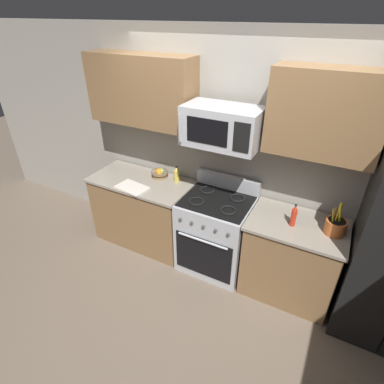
{
  "coord_description": "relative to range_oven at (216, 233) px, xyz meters",
  "views": [
    {
      "loc": [
        1.05,
        -1.9,
        2.7
      ],
      "look_at": [
        -0.24,
        0.54,
        1.03
      ],
      "focal_mm": 28.3,
      "sensor_mm": 36.0,
      "label": 1
    }
  ],
  "objects": [
    {
      "name": "fruit_basket",
      "position": [
        -0.87,
        0.19,
        0.48
      ],
      "size": [
        0.21,
        0.21,
        0.1
      ],
      "color": "brown",
      "rests_on": "counter_left"
    },
    {
      "name": "bottle_oil",
      "position": [
        -0.61,
        0.18,
        0.53
      ],
      "size": [
        0.07,
        0.07,
        0.21
      ],
      "color": "gold",
      "rests_on": "counter_left"
    },
    {
      "name": "ground_plane",
      "position": [
        0.0,
        -0.67,
        -0.47
      ],
      "size": [
        16.0,
        16.0,
        0.0
      ],
      "primitive_type": "plane",
      "color": "#6B5B4C"
    },
    {
      "name": "upper_cabinets_left",
      "position": [
        -1.03,
        0.17,
        1.47
      ],
      "size": [
        1.26,
        0.34,
        0.74
      ],
      "color": "olive"
    },
    {
      "name": "wall_back",
      "position": [
        0.0,
        0.39,
        0.83
      ],
      "size": [
        8.0,
        0.1,
        2.6
      ],
      "primitive_type": "cube",
      "color": "#9E998E",
      "rests_on": "ground"
    },
    {
      "name": "range_oven",
      "position": [
        0.0,
        0.0,
        0.0
      ],
      "size": [
        0.76,
        0.69,
        1.09
      ],
      "color": "#B2B5BA",
      "rests_on": "ground"
    },
    {
      "name": "counter_right",
      "position": [
        0.86,
        -0.0,
        -0.02
      ],
      "size": [
        0.94,
        0.64,
        0.91
      ],
      "color": "olive",
      "rests_on": "ground"
    },
    {
      "name": "counter_left",
      "position": [
        -1.02,
        -0.0,
        -0.02
      ],
      "size": [
        1.27,
        0.64,
        0.91
      ],
      "color": "olive",
      "rests_on": "ground"
    },
    {
      "name": "bottle_hot_sauce",
      "position": [
        0.81,
        -0.05,
        0.55
      ],
      "size": [
        0.05,
        0.05,
        0.24
      ],
      "color": "red",
      "rests_on": "counter_right"
    },
    {
      "name": "utensil_crock",
      "position": [
        1.18,
        0.01,
        0.52
      ],
      "size": [
        0.19,
        0.19,
        0.35
      ],
      "color": "#D1662D",
      "rests_on": "counter_right"
    },
    {
      "name": "microwave",
      "position": [
        -0.0,
        0.03,
        1.27
      ],
      "size": [
        0.74,
        0.44,
        0.38
      ],
      "color": "#B2B5BA"
    },
    {
      "name": "upper_cabinets_right",
      "position": [
        0.87,
        0.17,
        1.47
      ],
      "size": [
        0.93,
        0.34,
        0.74
      ],
      "color": "olive"
    },
    {
      "name": "cutting_board",
      "position": [
        -0.99,
        -0.21,
        0.44
      ],
      "size": [
        0.4,
        0.28,
        0.02
      ],
      "primitive_type": "cube",
      "rotation": [
        0.0,
        0.0,
        -0.13
      ],
      "color": "silver",
      "rests_on": "counter_left"
    }
  ]
}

